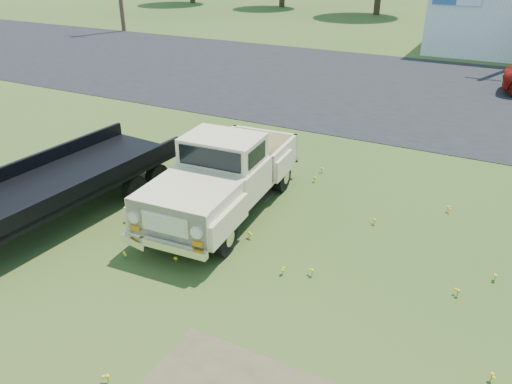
% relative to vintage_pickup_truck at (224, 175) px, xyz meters
% --- Properties ---
extents(ground, '(140.00, 140.00, 0.00)m').
position_rel_vintage_pickup_truck_xyz_m(ground, '(1.57, -1.81, -0.97)').
color(ground, '#304D18').
rests_on(ground, ground).
extents(asphalt_lot, '(90.00, 14.00, 0.02)m').
position_rel_vintage_pickup_truck_xyz_m(asphalt_lot, '(1.57, 13.19, -0.97)').
color(asphalt_lot, black).
rests_on(asphalt_lot, ground).
extents(dirt_patch_b, '(2.20, 1.60, 0.01)m').
position_rel_vintage_pickup_truck_xyz_m(dirt_patch_b, '(-0.43, 1.69, -0.97)').
color(dirt_patch_b, brown).
rests_on(dirt_patch_b, ground).
extents(vintage_pickup_truck, '(2.40, 5.47, 1.94)m').
position_rel_vintage_pickup_truck_xyz_m(vintage_pickup_truck, '(0.00, 0.00, 0.00)').
color(vintage_pickup_truck, beige).
rests_on(vintage_pickup_truck, ground).
extents(flatbed_trailer, '(2.80, 7.01, 1.87)m').
position_rel_vintage_pickup_truck_xyz_m(flatbed_trailer, '(-3.42, -1.89, -0.04)').
color(flatbed_trailer, black).
rests_on(flatbed_trailer, ground).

